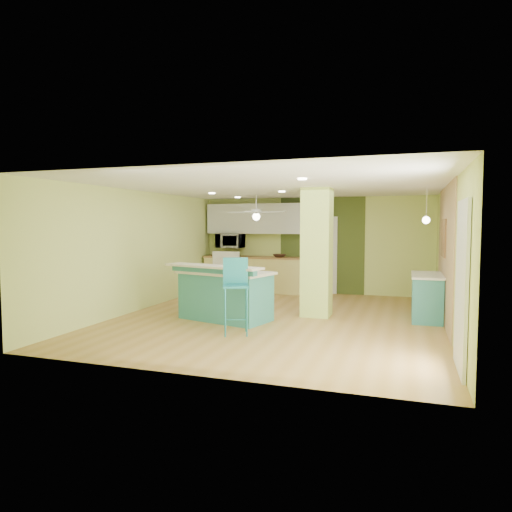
{
  "coord_description": "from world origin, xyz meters",
  "views": [
    {
      "loc": [
        2.34,
        -8.32,
        1.8
      ],
      "look_at": [
        -0.57,
        0.4,
        1.16
      ],
      "focal_mm": 32.0,
      "sensor_mm": 36.0,
      "label": 1
    }
  ],
  "objects_px": {
    "canister": "(234,267)",
    "bar_stool": "(236,283)",
    "fruit_bowl": "(280,256)",
    "side_counter": "(427,297)",
    "peninsula": "(225,294)"
  },
  "relations": [
    {
      "from": "peninsula",
      "to": "side_counter",
      "type": "distance_m",
      "value": 3.84
    },
    {
      "from": "fruit_bowl",
      "to": "canister",
      "type": "height_order",
      "value": "canister"
    },
    {
      "from": "peninsula",
      "to": "bar_stool",
      "type": "bearing_deg",
      "value": -43.34
    },
    {
      "from": "bar_stool",
      "to": "canister",
      "type": "height_order",
      "value": "bar_stool"
    },
    {
      "from": "peninsula",
      "to": "fruit_bowl",
      "type": "distance_m",
      "value": 3.56
    },
    {
      "from": "bar_stool",
      "to": "fruit_bowl",
      "type": "relative_size",
      "value": 3.67
    },
    {
      "from": "bar_stool",
      "to": "fruit_bowl",
      "type": "bearing_deg",
      "value": 74.19
    },
    {
      "from": "side_counter",
      "to": "canister",
      "type": "distance_m",
      "value": 3.71
    },
    {
      "from": "peninsula",
      "to": "bar_stool",
      "type": "xyz_separation_m",
      "value": [
        0.57,
        -0.93,
        0.35
      ]
    },
    {
      "from": "bar_stool",
      "to": "canister",
      "type": "bearing_deg",
      "value": 90.82
    },
    {
      "from": "bar_stool",
      "to": "side_counter",
      "type": "height_order",
      "value": "bar_stool"
    },
    {
      "from": "canister",
      "to": "bar_stool",
      "type": "bearing_deg",
      "value": -67.11
    },
    {
      "from": "bar_stool",
      "to": "canister",
      "type": "xyz_separation_m",
      "value": [
        -0.37,
        0.89,
        0.17
      ]
    },
    {
      "from": "side_counter",
      "to": "canister",
      "type": "bearing_deg",
      "value": -158.82
    },
    {
      "from": "peninsula",
      "to": "bar_stool",
      "type": "height_order",
      "value": "bar_stool"
    }
  ]
}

